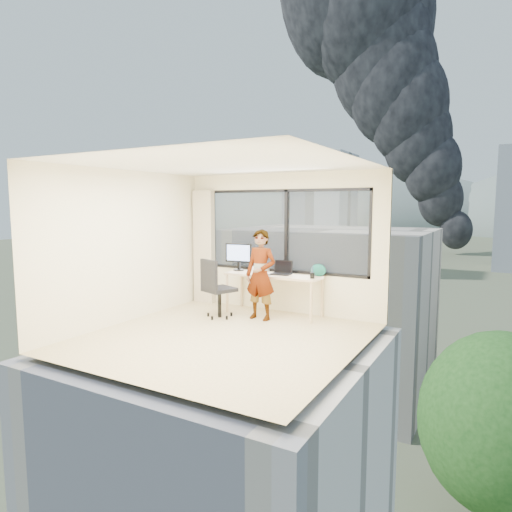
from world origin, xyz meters
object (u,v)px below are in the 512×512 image
Objects in this scene: monitor at (239,257)px; handbag at (318,270)px; chair at (219,288)px; person at (261,275)px; laptop at (281,268)px; desk at (274,294)px; game_console at (260,269)px.

handbag is (1.60, 0.11, -0.16)m from monitor.
chair is at bearing -172.25° from handbag.
monitor is (-0.77, 0.51, 0.22)m from person.
chair is 2.90× the size of laptop.
handbag is (0.80, 0.18, 0.48)m from desk.
desk is at bearing 63.78° from chair.
person reaches higher than game_console.
person is (-0.03, -0.43, 0.42)m from desk.
person is 4.25× the size of laptop.
monitor is 1.58× the size of game_console.
laptop is (0.17, 0.46, 0.07)m from person.
person is 0.95m from monitor.
desk is at bearing 171.45° from handbag.
handbag is at bearing 50.52° from chair.
chair is at bearing -137.45° from desk.
desk is 4.82× the size of laptop.
game_console is at bearing 122.61° from person.
chair is 1.79m from handbag.
chair is at bearing -111.83° from game_console.
desk is at bearing -29.47° from game_console.
game_console is at bearing 90.63° from chair.
monitor is at bearing 149.23° from person.
laptop is (0.14, 0.02, 0.49)m from desk.
laptop reaches higher than desk.
person reaches higher than handbag.
person is at bearing -61.57° from game_console.
person is 5.68× the size of handbag.
desk is 0.95m from handbag.
laptop is at bearing 8.27° from desk.
handbag is at bearing -2.76° from game_console.
game_console is 0.58m from laptop.
game_console is (-0.40, 0.22, 0.42)m from desk.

